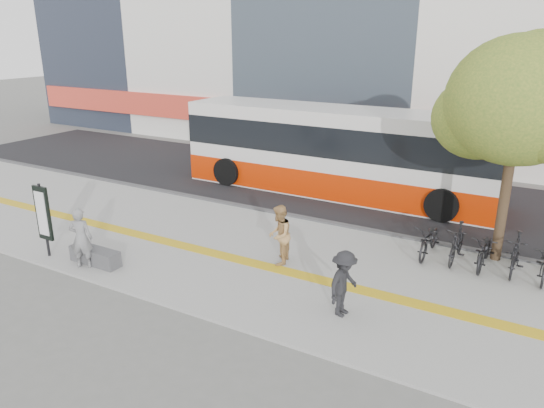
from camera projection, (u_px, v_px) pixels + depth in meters
The scene contains 13 objects.
ground at pixel (196, 270), 14.21m from camera, with size 120.00×120.00×0.00m, color #62625D.
sidewalk at pixel (226, 249), 15.43m from camera, with size 40.00×7.00×0.08m, color slate.
tactile_strip at pixel (216, 254), 15.01m from camera, with size 40.00×0.45×0.01m, color gold.
street at pixel (326, 187), 21.61m from camera, with size 40.00×8.00×0.06m, color black.
curb at pixel (281, 214), 18.31m from camera, with size 40.00×0.25×0.14m, color #3D3D40.
bench at pixel (95, 256), 14.34m from camera, with size 1.60×0.45×0.45m, color #3D3D40.
signboard at pixel (43, 214), 14.49m from camera, with size 0.55×0.10×2.20m.
street_tree at pixel (519, 103), 13.38m from camera, with size 4.40×3.80×6.31m.
bus at pixel (338, 154), 20.37m from camera, with size 12.78×3.03×3.40m.
bicycle_row at pixel (485, 249), 14.06m from camera, with size 3.73×1.90×1.10m.
seated_woman at pixel (81, 238), 13.93m from camera, with size 0.63×0.41×1.72m, color black.
pedestrian_tan at pixel (279, 235), 14.15m from camera, with size 0.83×0.65×1.71m, color tan.
pedestrian_dark at pixel (344, 284), 11.56m from camera, with size 1.02×0.59×1.59m, color black.
Camera 1 is at (8.20, -10.14, 6.30)m, focal length 33.62 mm.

